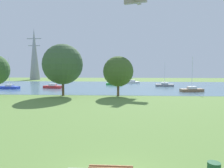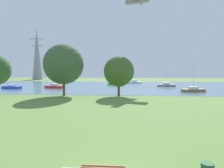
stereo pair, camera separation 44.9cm
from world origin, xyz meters
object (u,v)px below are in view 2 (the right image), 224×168
object	(u,v)px
sailboat_brown	(193,90)
sailboat_gray	(166,85)
sailboat_white	(134,82)
sailboat_red	(54,86)
electricity_pylon	(37,54)
sailboat_green	(116,83)
light_aircraft	(137,1)
sailboat_blue	(12,87)
tree_east_far	(119,71)
tree_east_near	(64,64)

from	to	relation	value
sailboat_brown	sailboat_gray	distance (m)	13.40
sailboat_brown	sailboat_white	bearing A→B (deg)	115.83
sailboat_red	electricity_pylon	world-z (taller)	electricity_pylon
sailboat_green	light_aircraft	size ratio (longest dim) A/B	0.96
sailboat_red	sailboat_blue	bearing A→B (deg)	-167.11
sailboat_white	light_aircraft	distance (m)	24.87
electricity_pylon	sailboat_green	bearing A→B (deg)	-37.42
sailboat_brown	electricity_pylon	world-z (taller)	electricity_pylon
sailboat_white	sailboat_green	size ratio (longest dim) A/B	0.86
sailboat_blue	sailboat_brown	xyz separation A→B (m)	(41.77, -3.69, -0.00)
sailboat_white	tree_east_far	bearing A→B (deg)	-96.22
sailboat_white	tree_east_near	world-z (taller)	tree_east_near
sailboat_green	sailboat_gray	bearing A→B (deg)	-17.33
sailboat_blue	sailboat_green	xyz separation A→B (m)	(24.48, 13.66, 0.01)
tree_east_far	electricity_pylon	xyz separation A→B (m)	(-38.24, 52.73, 6.71)
sailboat_blue	electricity_pylon	size ratio (longest dim) A/B	0.34
sailboat_green	sailboat_blue	bearing A→B (deg)	-150.85
sailboat_blue	sailboat_green	bearing A→B (deg)	29.15
sailboat_blue	electricity_pylon	distance (m)	44.30
tree_east_far	light_aircraft	size ratio (longest dim) A/B	0.86
sailboat_white	sailboat_green	world-z (taller)	sailboat_green
sailboat_green	electricity_pylon	xyz separation A→B (m)	(-36.22, 27.71, 10.62)
sailboat_green	tree_east_near	size ratio (longest dim) A/B	0.85
sailboat_gray	tree_east_near	bearing A→B (deg)	-136.51
sailboat_red	sailboat_gray	bearing A→B (deg)	13.83
sailboat_white	tree_east_near	size ratio (longest dim) A/B	0.74
sailboat_white	sailboat_brown	distance (m)	27.02
sailboat_red	sailboat_white	distance (m)	27.30
tree_east_far	sailboat_red	bearing A→B (deg)	140.82
sailboat_green	electricity_pylon	world-z (taller)	electricity_pylon
sailboat_white	light_aircraft	bearing A→B (deg)	-87.51
sailboat_gray	tree_east_near	size ratio (longest dim) A/B	0.69
sailboat_brown	electricity_pylon	xyz separation A→B (m)	(-53.50, 45.06, 10.63)
sailboat_green	tree_east_far	size ratio (longest dim) A/B	1.12
sailboat_blue	tree_east_near	xyz separation A→B (m)	(16.52, -11.51, 5.19)
tree_east_far	light_aircraft	bearing A→B (deg)	80.25
sailboat_red	sailboat_white	bearing A→B (deg)	42.34
sailboat_red	sailboat_gray	distance (m)	29.49
sailboat_blue	tree_east_far	world-z (taller)	sailboat_blue
sailboat_red	sailboat_white	xyz separation A→B (m)	(20.18, 18.39, -0.01)
sailboat_red	light_aircraft	size ratio (longest dim) A/B	0.93
tree_east_far	sailboat_brown	bearing A→B (deg)	26.67
sailboat_gray	sailboat_red	bearing A→B (deg)	-166.17
light_aircraft	sailboat_brown	bearing A→B (deg)	-52.86
electricity_pylon	sailboat_brown	bearing A→B (deg)	-40.10
sailboat_brown	tree_east_far	distance (m)	17.52
sailboat_white	tree_east_far	size ratio (longest dim) A/B	0.97
sailboat_green	light_aircraft	xyz separation A→B (m)	(5.92, -2.34, 23.04)
sailboat_white	tree_east_far	world-z (taller)	tree_east_far
sailboat_blue	tree_east_far	xyz separation A→B (m)	(26.51, -11.36, 3.91)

